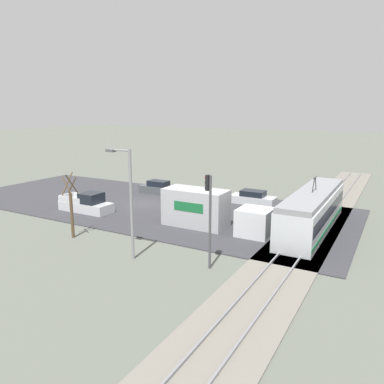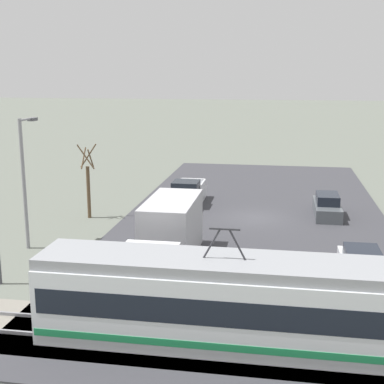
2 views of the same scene
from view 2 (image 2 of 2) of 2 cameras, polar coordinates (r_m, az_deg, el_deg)
ground_plane at (r=36.78m, az=6.70°, el=-2.85°), size 320.00×320.00×0.00m
road_surface at (r=36.77m, az=6.70°, el=-2.79°), size 17.65×42.45×0.08m
rail_bed at (r=20.49m, az=4.02°, el=-15.78°), size 65.44×4.40×0.22m
light_rail_tram at (r=19.80m, az=3.41°, el=-11.66°), size 13.62×2.81×4.37m
box_truck at (r=27.46m, az=-2.71°, el=-4.85°), size 2.53×9.30×3.15m
pickup_truck at (r=39.94m, az=-0.49°, el=-0.33°), size 2.05×5.49×1.91m
sedan_car_0 at (r=37.99m, az=14.21°, el=-1.54°), size 1.72×4.63×1.55m
sedan_car_1 at (r=27.17m, az=17.70°, el=-7.60°), size 1.90×4.75×1.41m
street_tree at (r=36.95m, az=-11.01°, el=0.77°), size 1.20×1.00×5.10m
street_lamp_near_crossing at (r=31.13m, az=-17.37°, el=1.91°), size 0.36×1.95×7.35m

